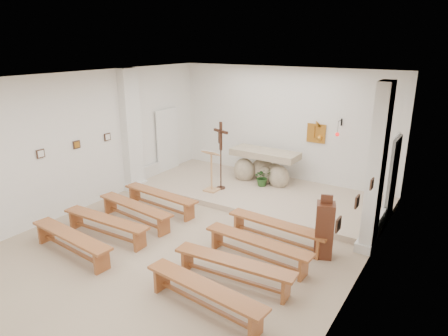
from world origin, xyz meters
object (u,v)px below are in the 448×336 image
Objects in this scene: bench_right_third at (234,266)px; crucifix_stand at (221,151)px; bench_right_second at (258,245)px; lectern at (211,171)px; bench_left_third at (106,223)px; bench_right_front at (277,228)px; bench_left_second at (135,209)px; bench_left_fourth at (71,239)px; donation_pedestal at (324,230)px; altar at (264,168)px; bench_right_fourth at (204,292)px; bench_left_front at (160,197)px.

crucifix_stand is at bearing 121.68° from bench_right_third.
bench_right_second is 1.00× the size of bench_right_third.
lectern is 0.53× the size of bench_left_third.
crucifix_stand is 0.84× the size of bench_right_front.
bench_left_second is 3.43m from bench_right_third.
bench_right_front and bench_left_fourth have the same top height.
bench_left_second is 1.01× the size of bench_left_third.
donation_pedestal is 2.10m from bench_right_third.
altar is 0.89× the size of bench_right_front.
bench_left_second is 1.00× the size of bench_right_fourth.
bench_left_second is 1.81m from bench_left_fourth.
donation_pedestal is 1.39m from bench_right_second.
altar reaches higher than bench_left_third.
donation_pedestal is 4.33m from bench_left_front.
lectern is at bearing 125.32° from bench_right_third.
bench_left_front is at bearing 96.43° from bench_left_second.
bench_left_front is 0.91m from bench_left_second.
bench_left_fourth is at bearing -147.83° from bench_right_second.
lectern reaches higher than bench_left_fourth.
bench_left_front is at bearing 88.56° from bench_left_third.
crucifix_stand is 0.84× the size of bench_right_second.
bench_right_front is 0.91m from bench_right_second.
bench_left_second is at bearing 156.79° from bench_right_fourth.
bench_right_third and bench_left_fourth have the same top height.
donation_pedestal reaches higher than bench_left_fourth.
bench_left_fourth is (-1.39, -5.81, -0.19)m from altar.
bench_right_fourth is (0.00, -0.91, 0.00)m from bench_right_third.
bench_right_front is at bearing 93.43° from bench_right_second.
bench_right_front and bench_right_fourth have the same top height.
bench_right_second is at bearing 85.85° from bench_right_third.
crucifix_stand is (0.12, 0.31, 0.52)m from lectern.
donation_pedestal is 2.92m from bench_right_fourth.
altar is at bearing 78.47° from crucifix_stand.
bench_right_fourth is (3.31, -0.91, 0.00)m from bench_left_third.
bench_left_fourth and bench_right_fourth have the same top height.
bench_left_third is 0.99× the size of bench_left_fourth.
altar is 6.12m from bench_right_fourth.
bench_left_second is (-0.65, -2.77, -0.91)m from crucifix_stand.
lectern is 0.91× the size of donation_pedestal.
bench_left_second is at bearing -104.20° from lectern.
bench_right_front is 3.43m from bench_left_second.
lectern is at bearing 79.53° from bench_left_third.
crucifix_stand reaches higher than donation_pedestal.
bench_right_third is 0.91m from bench_right_fourth.
bench_right_fourth is at bearing -40.50° from crucifix_stand.
crucifix_stand is 5.37m from bench_right_fourth.
bench_right_second is 3.77m from bench_left_fourth.
lectern is at bearing 128.51° from bench_right_fourth.
bench_left_fourth is (0.00, -1.81, 0.00)m from bench_left_second.
bench_right_front is at bearing -31.16° from lectern.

